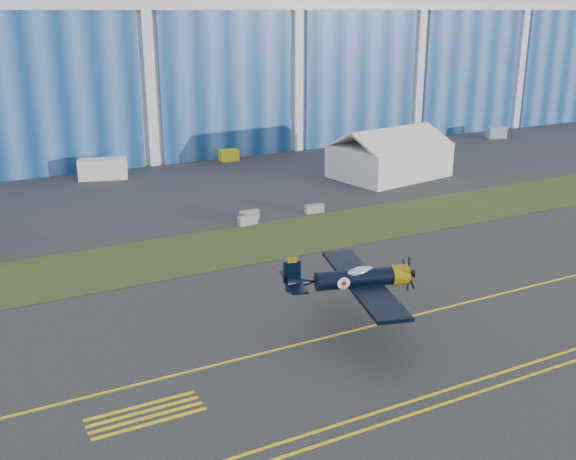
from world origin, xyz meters
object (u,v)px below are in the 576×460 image
shipping_container (103,169)px  tug (229,155)px  warbird (355,279)px  tent (390,152)px

shipping_container → tug: (17.98, 2.64, -0.51)m
tug → shipping_container: bearing=-167.9°
warbird → shipping_container: bearing=110.0°
tent → tug: (-14.20, 18.07, -2.35)m
warbird → shipping_container: (-4.30, 50.26, -2.69)m
warbird → tug: (13.68, 52.90, -3.20)m
warbird → shipping_container: size_ratio=2.32×
shipping_container → tug: size_ratio=2.25×
tug → tent: bearing=-48.2°
tent → shipping_container: (-32.18, 15.43, -1.85)m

